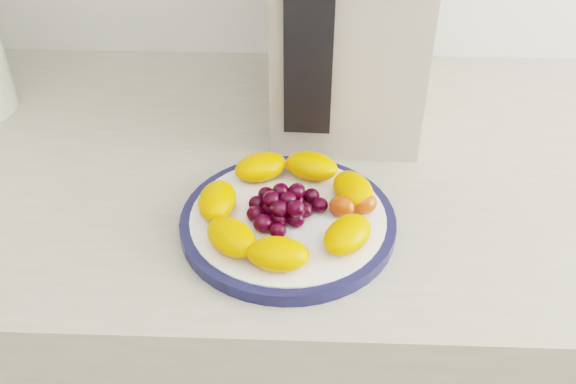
{
  "coord_description": "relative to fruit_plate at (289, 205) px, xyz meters",
  "views": [
    {
      "loc": [
        0.13,
        0.52,
        1.37
      ],
      "look_at": [
        0.11,
        1.06,
        0.95
      ],
      "focal_mm": 40.0,
      "sensor_mm": 36.0,
      "label": 1
    }
  ],
  "objects": [
    {
      "name": "plate_face",
      "position": [
        -0.0,
        -0.0,
        -0.02
      ],
      "size": [
        0.22,
        0.22,
        0.02
      ],
      "primitive_type": "cylinder",
      "color": "white",
      "rests_on": "counter"
    },
    {
      "name": "fruit_plate",
      "position": [
        0.0,
        0.0,
        0.0
      ],
      "size": [
        0.2,
        0.2,
        0.03
      ],
      "color": "#FF7B00",
      "rests_on": "plate_face"
    },
    {
      "name": "plate_rim",
      "position": [
        -0.0,
        -0.0,
        -0.02
      ],
      "size": [
        0.24,
        0.24,
        0.01
      ],
      "primitive_type": "cylinder",
      "color": "#14183D",
      "rests_on": "counter"
    },
    {
      "name": "appliance_panel",
      "position": [
        0.02,
        0.13,
        0.14
      ],
      "size": [
        0.06,
        0.02,
        0.24
      ],
      "primitive_type": "cube",
      "rotation": [
        0.0,
        0.0,
        -0.04
      ],
      "color": "black",
      "rests_on": "appliance_body"
    },
    {
      "name": "cabinet_face",
      "position": [
        -0.11,
        0.14,
        -0.51
      ],
      "size": [
        3.48,
        0.58,
        0.84
      ],
      "primitive_type": "cube",
      "color": "#98754D",
      "rests_on": "floor"
    },
    {
      "name": "counter",
      "position": [
        -0.11,
        0.14,
        -0.48
      ],
      "size": [
        3.5,
        0.6,
        0.9
      ],
      "primitive_type": "cube",
      "color": "#A9A28F",
      "rests_on": "floor"
    }
  ]
}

